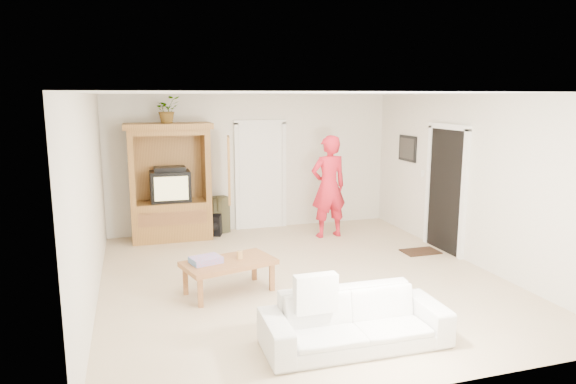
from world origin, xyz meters
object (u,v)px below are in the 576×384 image
man (329,187)px  sofa (355,320)px  armoire (172,190)px  coffee_table (229,265)px

man → sofa: size_ratio=0.98×
sofa → armoire: bearing=108.3°
armoire → coffee_table: bearing=-80.4°
sofa → coffee_table: sofa is taller
armoire → coffee_table: (0.49, -2.89, -0.53)m
man → coffee_table: bearing=39.6°
coffee_table → man: bearing=28.7°
armoire → coffee_table: armoire is taller
armoire → sofa: 5.00m
armoire → man: armoire is taller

